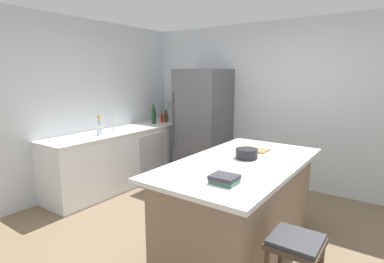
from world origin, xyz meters
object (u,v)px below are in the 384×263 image
(refrigerator, at_px, (203,124))
(gin_bottle, at_px, (168,113))
(kitchen_island, at_px, (240,205))
(hot_sauce_bottle, at_px, (162,118))
(bar_stool, at_px, (295,252))
(mixing_bowl, at_px, (247,154))
(cookbook_stack, at_px, (224,179))
(wine_bottle, at_px, (154,116))
(syrup_bottle, at_px, (166,117))
(cutting_board, at_px, (254,149))
(sink_faucet, at_px, (114,121))
(vinegar_bottle, at_px, (155,117))
(flower_vase, at_px, (99,129))
(soda_bottle, at_px, (170,115))

(refrigerator, xyz_separation_m, gin_bottle, (-0.93, 0.18, 0.11))
(kitchen_island, xyz_separation_m, hot_sauce_bottle, (-2.42, 1.61, 0.51))
(bar_stool, distance_m, mixing_bowl, 1.12)
(refrigerator, relative_size, cookbook_stack, 8.88)
(refrigerator, distance_m, wine_bottle, 0.93)
(hot_sauce_bottle, relative_size, mixing_bowl, 0.91)
(hot_sauce_bottle, bearing_deg, bar_stool, -34.90)
(kitchen_island, height_order, cookbook_stack, cookbook_stack)
(refrigerator, distance_m, syrup_bottle, 0.82)
(wine_bottle, distance_m, mixing_bowl, 2.74)
(hot_sauce_bottle, bearing_deg, gin_bottle, 105.37)
(cutting_board, bearing_deg, sink_faucet, 178.95)
(kitchen_island, height_order, vinegar_bottle, vinegar_bottle)
(sink_faucet, bearing_deg, refrigerator, 52.33)
(kitchen_island, relative_size, syrup_bottle, 8.67)
(flower_vase, xyz_separation_m, gin_bottle, (-0.12, 1.72, 0.05))
(soda_bottle, relative_size, hot_sauce_bottle, 1.59)
(vinegar_bottle, bearing_deg, flower_vase, -84.51)
(bar_stool, bearing_deg, soda_bottle, 142.51)
(bar_stool, xyz_separation_m, hot_sauce_bottle, (-3.15, 2.19, 0.46))
(refrigerator, distance_m, sink_faucet, 1.50)
(bar_stool, xyz_separation_m, syrup_bottle, (-3.11, 2.27, 0.47))
(refrigerator, distance_m, cutting_board, 1.92)
(kitchen_island, height_order, hot_sauce_bottle, hot_sauce_bottle)
(soda_bottle, xyz_separation_m, cookbook_stack, (2.52, -2.41, -0.06))
(bar_stool, xyz_separation_m, vinegar_bottle, (-3.23, 2.10, 0.49))
(kitchen_island, height_order, syrup_bottle, syrup_bottle)
(hot_sauce_bottle, distance_m, vinegar_bottle, 0.13)
(bar_stool, relative_size, syrup_bottle, 2.80)
(syrup_bottle, relative_size, cutting_board, 0.73)
(cookbook_stack, bearing_deg, wine_bottle, 141.93)
(sink_faucet, bearing_deg, gin_bottle, 90.94)
(refrigerator, bearing_deg, gin_bottle, 168.96)
(cutting_board, bearing_deg, kitchen_island, -80.85)
(sink_faucet, height_order, syrup_bottle, sink_faucet)
(cutting_board, bearing_deg, soda_bottle, 150.41)
(wine_bottle, xyz_separation_m, cookbook_stack, (2.59, -2.03, -0.08))
(refrigerator, xyz_separation_m, hot_sauce_bottle, (-0.86, -0.10, 0.05))
(mixing_bowl, bearing_deg, sink_faucet, 170.82)
(kitchen_island, xyz_separation_m, refrigerator, (-1.56, 1.71, 0.46))
(gin_bottle, relative_size, hot_sauce_bottle, 1.63)
(sink_faucet, height_order, wine_bottle, wine_bottle)
(syrup_bottle, relative_size, cookbook_stack, 1.09)
(soda_bottle, height_order, hot_sauce_bottle, soda_bottle)
(wine_bottle, distance_m, cookbook_stack, 3.30)
(soda_bottle, height_order, wine_bottle, wine_bottle)
(refrigerator, relative_size, cutting_board, 5.97)
(flower_vase, bearing_deg, gin_bottle, 93.92)
(mixing_bowl, height_order, cutting_board, mixing_bowl)
(refrigerator, xyz_separation_m, cookbook_stack, (1.73, -2.34, 0.04))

